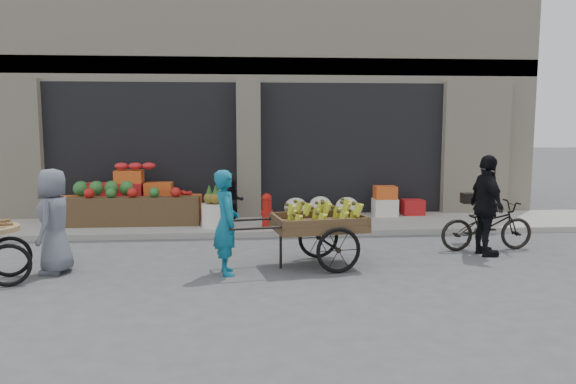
{
  "coord_description": "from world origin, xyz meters",
  "views": [
    {
      "loc": [
        -0.17,
        -8.06,
        2.32
      ],
      "look_at": [
        0.63,
        1.59,
        1.1
      ],
      "focal_mm": 35.0,
      "sensor_mm": 36.0,
      "label": 1
    }
  ],
  "objects": [
    {
      "name": "orange_bucket",
      "position": [
        0.85,
        3.5,
        0.27
      ],
      "size": [
        0.32,
        0.32,
        0.3
      ],
      "primitive_type": "cylinder",
      "color": "orange",
      "rests_on": "sidewalk"
    },
    {
      "name": "fire_hydrant",
      "position": [
        0.35,
        3.55,
        0.5
      ],
      "size": [
        0.22,
        0.22,
        0.71
      ],
      "color": "#A5140F",
      "rests_on": "sidewalk"
    },
    {
      "name": "right_bay_goods",
      "position": [
        2.61,
        4.7,
        0.41
      ],
      "size": [
        3.35,
        0.6,
        0.7
      ],
      "color": "silver",
      "rests_on": "sidewalk"
    },
    {
      "name": "vendor_grey",
      "position": [
        -3.03,
        0.65,
        0.81
      ],
      "size": [
        0.59,
        0.83,
        1.61
      ],
      "primitive_type": "imported",
      "rotation": [
        0.0,
        0.0,
        -1.67
      ],
      "color": "slate",
      "rests_on": "ground"
    },
    {
      "name": "cyclist",
      "position": [
        4.04,
        1.19,
        0.88
      ],
      "size": [
        0.47,
        1.05,
        1.75
      ],
      "primitive_type": "imported",
      "rotation": [
        0.0,
        0.0,
        1.62
      ],
      "color": "black",
      "rests_on": "ground"
    },
    {
      "name": "vendor_woman",
      "position": [
        -0.41,
        0.36,
        0.8
      ],
      "size": [
        0.48,
        0.64,
        1.6
      ],
      "primitive_type": "imported",
      "rotation": [
        0.0,
        0.0,
        1.75
      ],
      "color": "#10627F",
      "rests_on": "ground"
    },
    {
      "name": "banana_cart",
      "position": [
        1.0,
        0.71,
        0.74
      ],
      "size": [
        2.55,
        1.37,
        1.01
      ],
      "rotation": [
        0.0,
        0.0,
        0.17
      ],
      "color": "brown",
      "rests_on": "ground"
    },
    {
      "name": "ground",
      "position": [
        0.0,
        0.0,
        0.0
      ],
      "size": [
        80.0,
        80.0,
        0.0
      ],
      "primitive_type": "plane",
      "color": "#424244",
      "rests_on": "ground"
    },
    {
      "name": "sidewalk",
      "position": [
        0.0,
        4.1,
        0.06
      ],
      "size": [
        18.0,
        2.2,
        0.12
      ],
      "primitive_type": "cube",
      "color": "gray",
      "rests_on": "ground"
    },
    {
      "name": "pineapple_bin",
      "position": [
        -0.75,
        3.6,
        0.37
      ],
      "size": [
        0.52,
        0.52,
        0.5
      ],
      "primitive_type": "cylinder",
      "color": "silver",
      "rests_on": "sidewalk"
    },
    {
      "name": "bicycle",
      "position": [
        4.24,
        1.59,
        0.45
      ],
      "size": [
        1.74,
        0.67,
        0.9
      ],
      "primitive_type": "imported",
      "rotation": [
        0.0,
        0.0,
        1.62
      ],
      "color": "black",
      "rests_on": "ground"
    },
    {
      "name": "building",
      "position": [
        0.0,
        8.03,
        3.37
      ],
      "size": [
        14.0,
        6.45,
        7.0
      ],
      "color": "beige",
      "rests_on": "ground"
    },
    {
      "name": "fruit_display",
      "position": [
        -2.48,
        4.38,
        0.67
      ],
      "size": [
        3.1,
        1.12,
        1.24
      ],
      "color": "#B2181C",
      "rests_on": "sidewalk"
    },
    {
      "name": "seated_person",
      "position": [
        -0.35,
        4.2,
        0.58
      ],
      "size": [
        0.51,
        0.43,
        0.93
      ],
      "primitive_type": "imported",
      "rotation": [
        0.0,
        0.0,
        0.17
      ],
      "color": "black",
      "rests_on": "sidewalk"
    }
  ]
}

